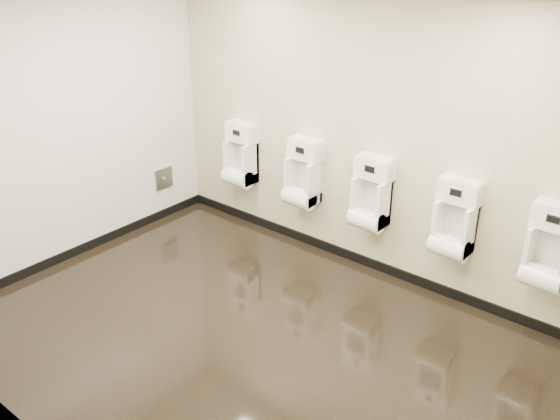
{
  "coord_description": "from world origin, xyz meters",
  "views": [
    {
      "loc": [
        2.96,
        -3.2,
        3.3
      ],
      "look_at": [
        -0.14,
        0.55,
        1.01
      ],
      "focal_mm": 40.0,
      "sensor_mm": 36.0,
      "label": 1
    }
  ],
  "objects_px": {
    "urinal_1": "(303,178)",
    "urinal_4": "(548,253)",
    "urinal_2": "(371,199)",
    "urinal_0": "(240,159)",
    "urinal_3": "(454,224)",
    "access_panel": "(163,178)"
  },
  "relations": [
    {
      "from": "access_panel",
      "to": "urinal_0",
      "type": "bearing_deg",
      "value": 26.04
    },
    {
      "from": "access_panel",
      "to": "urinal_1",
      "type": "bearing_deg",
      "value": 13.55
    },
    {
      "from": "urinal_0",
      "to": "urinal_3",
      "type": "xyz_separation_m",
      "value": [
        2.6,
        0.0,
        0.0
      ]
    },
    {
      "from": "urinal_1",
      "to": "urinal_0",
      "type": "bearing_deg",
      "value": 180.0
    },
    {
      "from": "access_panel",
      "to": "urinal_0",
      "type": "height_order",
      "value": "urinal_0"
    },
    {
      "from": "urinal_0",
      "to": "urinal_2",
      "type": "relative_size",
      "value": 1.0
    },
    {
      "from": "access_panel",
      "to": "urinal_3",
      "type": "relative_size",
      "value": 0.35
    },
    {
      "from": "access_panel",
      "to": "urinal_3",
      "type": "xyz_separation_m",
      "value": [
        3.47,
        0.42,
        0.32
      ]
    },
    {
      "from": "urinal_4",
      "to": "urinal_2",
      "type": "bearing_deg",
      "value": 180.0
    },
    {
      "from": "urinal_3",
      "to": "urinal_4",
      "type": "distance_m",
      "value": 0.82
    },
    {
      "from": "urinal_0",
      "to": "urinal_4",
      "type": "bearing_deg",
      "value": 0.0
    },
    {
      "from": "urinal_4",
      "to": "urinal_0",
      "type": "bearing_deg",
      "value": 180.0
    },
    {
      "from": "urinal_0",
      "to": "urinal_1",
      "type": "relative_size",
      "value": 1.0
    },
    {
      "from": "urinal_0",
      "to": "urinal_4",
      "type": "height_order",
      "value": "same"
    },
    {
      "from": "urinal_1",
      "to": "urinal_3",
      "type": "distance_m",
      "value": 1.71
    },
    {
      "from": "urinal_2",
      "to": "urinal_3",
      "type": "relative_size",
      "value": 1.0
    },
    {
      "from": "access_panel",
      "to": "urinal_1",
      "type": "height_order",
      "value": "urinal_1"
    },
    {
      "from": "urinal_2",
      "to": "urinal_4",
      "type": "relative_size",
      "value": 1.0
    },
    {
      "from": "access_panel",
      "to": "urinal_0",
      "type": "xyz_separation_m",
      "value": [
        0.87,
        0.42,
        0.32
      ]
    },
    {
      "from": "urinal_3",
      "to": "urinal_4",
      "type": "relative_size",
      "value": 1.0
    },
    {
      "from": "urinal_2",
      "to": "urinal_4",
      "type": "bearing_deg",
      "value": 0.0
    },
    {
      "from": "urinal_1",
      "to": "urinal_4",
      "type": "relative_size",
      "value": 1.0
    }
  ]
}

